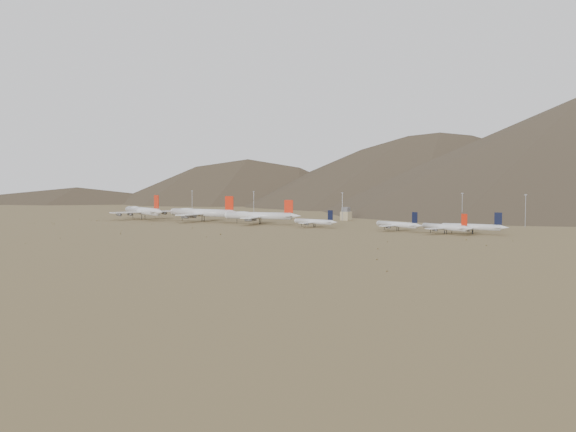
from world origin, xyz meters
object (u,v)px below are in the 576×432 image
Objects in this scene: control_tower at (346,215)px; narrowbody_b at (398,225)px; widebody_east at (259,216)px; narrowbody_a at (315,222)px; widebody_west at (143,211)px; widebody_centre at (202,213)px.

narrowbody_b is at bearing -44.14° from control_tower.
narrowbody_b is at bearing -15.78° from widebody_east.
narrowbody_a reaches higher than control_tower.
widebody_west is 1.80× the size of narrowbody_b.
narrowbody_b is 3.46× the size of control_tower.
narrowbody_a is 68.60m from narrowbody_b.
widebody_west reaches higher than narrowbody_b.
widebody_east reaches higher than control_tower.
narrowbody_a is at bearing 20.32° from widebody_west.
widebody_east reaches higher than narrowbody_a.
widebody_centre is at bearing -176.50° from narrowbody_a.
widebody_west is 0.97× the size of widebody_centre.
widebody_centre is at bearing -139.42° from control_tower.
widebody_centre reaches higher than narrowbody_b.
widebody_centre is (66.57, 7.69, -0.14)m from widebody_west.
widebody_centre reaches higher than control_tower.
widebody_west is 128.96m from widebody_east.
widebody_west is 186.84m from narrowbody_a.
widebody_east is at bearing -3.51° from widebody_centre.
widebody_west is 67.01m from widebody_centre.
widebody_west is at bearing 169.54° from widebody_east.
control_tower is (165.33, 92.27, -2.68)m from widebody_west.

